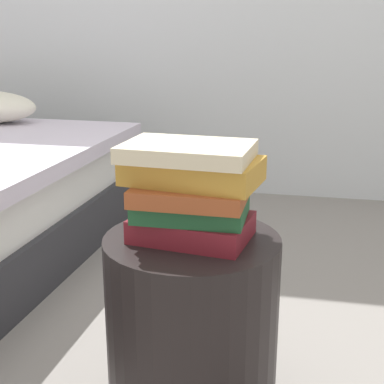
# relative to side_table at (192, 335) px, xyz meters

# --- Properties ---
(side_table) EXTENTS (0.39, 0.39, 0.48)m
(side_table) POSITION_rel_side_table_xyz_m (0.00, 0.00, 0.00)
(side_table) COLOR black
(side_table) RESTS_ON ground_plane
(book_maroon) EXTENTS (0.26, 0.20, 0.05)m
(book_maroon) POSITION_rel_side_table_xyz_m (0.00, -0.00, 0.26)
(book_maroon) COLOR maroon
(book_maroon) RESTS_ON side_table
(book_forest) EXTENTS (0.23, 0.16, 0.04)m
(book_forest) POSITION_rel_side_table_xyz_m (-0.00, -0.01, 0.31)
(book_forest) COLOR #1E512D
(book_forest) RESTS_ON book_maroon
(book_rust) EXTENTS (0.23, 0.20, 0.03)m
(book_rust) POSITION_rel_side_table_xyz_m (0.00, -0.00, 0.34)
(book_rust) COLOR #994723
(book_rust) RESTS_ON book_forest
(book_ochre) EXTENTS (0.30, 0.21, 0.05)m
(book_ochre) POSITION_rel_side_table_xyz_m (0.00, 0.01, 0.39)
(book_ochre) COLOR #B7842D
(book_ochre) RESTS_ON book_rust
(book_cream) EXTENTS (0.28, 0.20, 0.03)m
(book_cream) POSITION_rel_side_table_xyz_m (-0.01, -0.00, 0.43)
(book_cream) COLOR beige
(book_cream) RESTS_ON book_ochre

